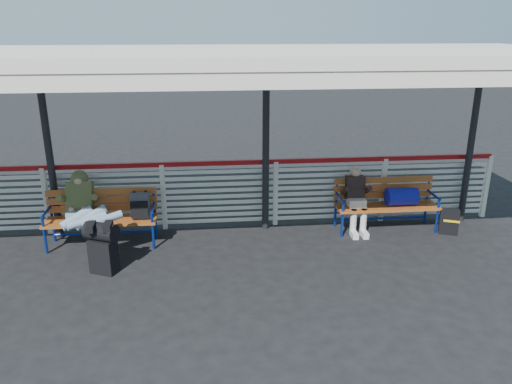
{
  "coord_description": "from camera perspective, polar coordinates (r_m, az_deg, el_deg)",
  "views": [
    {
      "loc": [
        0.79,
        -6.54,
        3.51
      ],
      "look_at": [
        1.55,
        1.0,
        0.95
      ],
      "focal_mm": 35.0,
      "sensor_mm": 36.0,
      "label": 1
    }
  ],
  "objects": [
    {
      "name": "ground",
      "position": [
        7.46,
        -11.34,
        -9.77
      ],
      "size": [
        60.0,
        60.0,
        0.0
      ],
      "primitive_type": "plane",
      "color": "black",
      "rests_on": "ground"
    },
    {
      "name": "traveler_man",
      "position": [
        8.27,
        -18.79,
        -2.3
      ],
      "size": [
        0.94,
        1.63,
        0.77
      ],
      "color": "#7D95A9",
      "rests_on": "ground"
    },
    {
      "name": "canopy",
      "position": [
        7.46,
        -12.26,
        14.67
      ],
      "size": [
        12.6,
        3.6,
        3.16
      ],
      "color": "silver",
      "rests_on": "ground"
    },
    {
      "name": "bench_right",
      "position": [
        9.14,
        15.32,
        -0.68
      ],
      "size": [
        1.8,
        0.56,
        0.92
      ],
      "color": "#AF5C21",
      "rests_on": "ground"
    },
    {
      "name": "companion_person",
      "position": [
        8.91,
        11.39,
        -0.78
      ],
      "size": [
        0.32,
        0.66,
        1.15
      ],
      "color": "beige",
      "rests_on": "ground"
    },
    {
      "name": "suitcase_side",
      "position": [
        9.37,
        21.18,
        -3.18
      ],
      "size": [
        0.36,
        0.3,
        0.44
      ],
      "rotation": [
        0.0,
        0.0,
        -0.4
      ],
      "color": "black",
      "rests_on": "ground"
    },
    {
      "name": "bench_left",
      "position": [
        8.56,
        -16.19,
        -2.1
      ],
      "size": [
        1.8,
        0.56,
        0.92
      ],
      "color": "#AF5C21",
      "rests_on": "ground"
    },
    {
      "name": "fence",
      "position": [
        8.94,
        -10.55,
        -0.23
      ],
      "size": [
        12.08,
        0.08,
        1.24
      ],
      "color": "silver",
      "rests_on": "ground"
    },
    {
      "name": "luggage_stack",
      "position": [
        7.67,
        -17.14,
        -5.9
      ],
      "size": [
        0.54,
        0.44,
        0.79
      ],
      "rotation": [
        0.0,
        0.0,
        -0.43
      ],
      "color": "black",
      "rests_on": "ground"
    }
  ]
}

